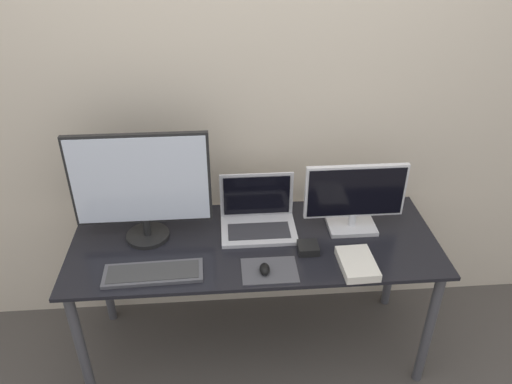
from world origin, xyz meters
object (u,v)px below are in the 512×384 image
(keyboard, at_px, (153,273))
(power_brick, at_px, (308,248))
(monitor_left, at_px, (141,186))
(laptop, at_px, (258,216))
(book, at_px, (357,264))
(mouse, at_px, (265,269))
(monitor_right, at_px, (355,197))

(keyboard, relative_size, power_brick, 4.62)
(power_brick, bearing_deg, monitor_left, 167.36)
(laptop, distance_m, keyboard, 0.57)
(monitor_left, height_order, book, monitor_left)
(keyboard, xyz_separation_m, mouse, (0.47, -0.03, 0.01))
(laptop, distance_m, power_brick, 0.30)
(monitor_right, height_order, book, monitor_right)
(laptop, distance_m, mouse, 0.35)
(monitor_right, distance_m, book, 0.33)
(mouse, bearing_deg, laptop, 90.22)
(monitor_left, height_order, keyboard, monitor_left)
(monitor_right, bearing_deg, laptop, 173.96)
(monitor_left, bearing_deg, monitor_right, -0.00)
(laptop, bearing_deg, mouse, -89.78)
(mouse, height_order, power_brick, mouse)
(monitor_right, xyz_separation_m, power_brick, (-0.24, -0.16, -0.15))
(mouse, bearing_deg, monitor_right, 33.66)
(laptop, distance_m, book, 0.53)
(monitor_right, bearing_deg, power_brick, -145.53)
(monitor_right, xyz_separation_m, keyboard, (-0.92, -0.27, -0.16))
(keyboard, distance_m, book, 0.87)
(keyboard, height_order, book, book)
(book, distance_m, power_brick, 0.23)
(monitor_right, distance_m, keyboard, 0.97)
(monitor_left, height_order, laptop, monitor_left)
(monitor_right, distance_m, mouse, 0.56)
(keyboard, xyz_separation_m, book, (0.87, -0.02, 0.01))
(monitor_right, height_order, keyboard, monitor_right)
(mouse, distance_m, power_brick, 0.25)
(monitor_right, xyz_separation_m, mouse, (-0.45, -0.30, -0.15))
(book, bearing_deg, laptop, 140.13)
(mouse, xyz_separation_m, book, (0.40, 0.01, -0.00))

